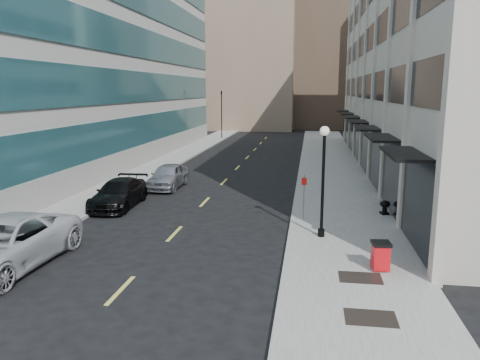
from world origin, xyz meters
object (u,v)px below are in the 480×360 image
(urn_planter, at_px, (385,206))
(traffic_signal, at_px, (221,94))
(car_black_pickup, at_px, (119,194))
(car_silver_sedan, at_px, (168,176))
(lamppost, at_px, (323,171))
(car_white_van, at_px, (3,244))
(sign_post, at_px, (304,190))
(trash_bin, at_px, (381,255))

(urn_planter, bearing_deg, traffic_signal, 112.89)
(car_black_pickup, relative_size, urn_planter, 7.16)
(car_silver_sedan, distance_m, lamppost, 13.55)
(car_black_pickup, distance_m, car_silver_sedan, 5.30)
(traffic_signal, xyz_separation_m, car_black_pickup, (1.13, -35.73, -4.99))
(lamppost, height_order, urn_planter, lamppost)
(car_white_van, distance_m, lamppost, 12.43)
(traffic_signal, height_order, urn_planter, traffic_signal)
(traffic_signal, height_order, car_black_pickup, traffic_signal)
(traffic_signal, height_order, car_silver_sedan, traffic_signal)
(car_silver_sedan, relative_size, sign_post, 2.12)
(lamppost, bearing_deg, urn_planter, 52.07)
(car_black_pickup, height_order, trash_bin, car_black_pickup)
(car_black_pickup, bearing_deg, car_silver_sedan, 75.50)
(lamppost, height_order, sign_post, lamppost)
(car_black_pickup, bearing_deg, lamppost, -22.84)
(traffic_signal, xyz_separation_m, trash_bin, (13.83, -43.39, -5.02))
(traffic_signal, xyz_separation_m, sign_post, (11.10, -37.32, -4.15))
(car_black_pickup, xyz_separation_m, lamppost, (10.77, -4.14, 2.22))
(lamppost, distance_m, sign_post, 3.01)
(car_black_pickup, xyz_separation_m, urn_planter, (13.97, -0.03, -0.15))
(trash_bin, height_order, sign_post, sign_post)
(trash_bin, bearing_deg, car_black_pickup, 143.00)
(car_silver_sedan, height_order, sign_post, sign_post)
(trash_bin, height_order, lamppost, lamppost)
(traffic_signal, bearing_deg, car_black_pickup, -88.18)
(car_silver_sedan, xyz_separation_m, urn_planter, (12.80, -5.21, -0.21))
(trash_bin, distance_m, sign_post, 6.71)
(traffic_signal, distance_m, trash_bin, 45.82)
(traffic_signal, bearing_deg, trash_bin, -72.32)
(car_white_van, bearing_deg, trash_bin, 8.57)
(car_black_pickup, relative_size, car_silver_sedan, 1.09)
(car_white_van, height_order, sign_post, sign_post)
(car_black_pickup, bearing_deg, sign_post, -10.87)
(traffic_signal, height_order, trash_bin, traffic_signal)
(lamppost, bearing_deg, car_white_van, -155.97)
(car_white_van, bearing_deg, lamppost, 26.19)
(lamppost, bearing_deg, trash_bin, -61.23)
(urn_planter, bearing_deg, sign_post, -158.72)
(car_black_pickup, distance_m, urn_planter, 13.97)
(trash_bin, bearing_deg, car_white_van, -179.50)
(trash_bin, bearing_deg, urn_planter, 74.64)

